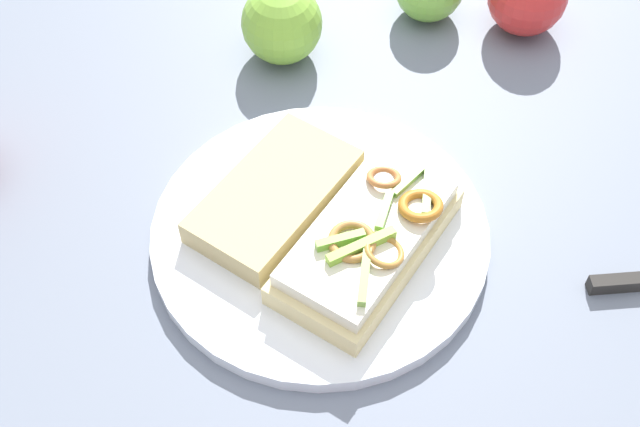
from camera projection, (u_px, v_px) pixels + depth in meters
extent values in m
plane|color=slate|center=(320.00, 238.00, 0.67)|extent=(2.00, 2.00, 0.00)
cylinder|color=white|center=(320.00, 233.00, 0.66)|extent=(0.28, 0.28, 0.01)
cube|color=beige|center=(367.00, 245.00, 0.63)|extent=(0.12, 0.18, 0.02)
cube|color=silver|center=(368.00, 232.00, 0.62)|extent=(0.11, 0.17, 0.01)
torus|color=#B87C3C|center=(352.00, 241.00, 0.60)|extent=(0.05, 0.05, 0.01)
torus|color=#B86E38|center=(384.00, 177.00, 0.64)|extent=(0.04, 0.04, 0.02)
torus|color=#B76E21|center=(421.00, 206.00, 0.62)|extent=(0.05, 0.05, 0.01)
torus|color=#AE7834|center=(386.00, 250.00, 0.60)|extent=(0.04, 0.04, 0.02)
cube|color=#7FAD4A|center=(364.00, 277.00, 0.58)|extent=(0.03, 0.04, 0.01)
cube|color=#84B735|center=(361.00, 246.00, 0.60)|extent=(0.02, 0.06, 0.01)
cube|color=#78A844|center=(408.00, 181.00, 0.64)|extent=(0.01, 0.04, 0.01)
cube|color=#6CAB43|center=(384.00, 210.00, 0.62)|extent=(0.02, 0.04, 0.01)
cube|color=#6FA848|center=(427.00, 186.00, 0.64)|extent=(0.04, 0.05, 0.01)
cube|color=#74AA3B|center=(340.00, 240.00, 0.60)|extent=(0.02, 0.04, 0.01)
cube|color=tan|center=(275.00, 196.00, 0.66)|extent=(0.11, 0.16, 0.02)
sphere|color=#81BC3C|center=(282.00, 24.00, 0.78)|extent=(0.09, 0.09, 0.08)
cube|color=#292724|center=(617.00, 283.00, 0.63)|extent=(0.04, 0.04, 0.01)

